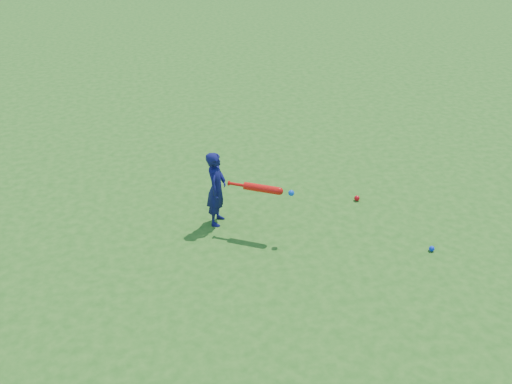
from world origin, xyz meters
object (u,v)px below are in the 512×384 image
at_px(ground_ball_red, 357,198).
at_px(bat_swing, 265,189).
at_px(ground_ball_blue, 432,249).
at_px(child, 216,189).

distance_m(ground_ball_red, bat_swing, 1.55).
xyz_separation_m(ground_ball_blue, bat_swing, (-1.82, 0.71, 0.58)).
bearing_deg(child, bat_swing, -100.03).
bearing_deg(ground_ball_red, ground_ball_blue, -68.94).
distance_m(child, ground_ball_blue, 2.61).
bearing_deg(ground_ball_blue, child, 156.02).
height_order(child, ground_ball_red, child).
bearing_deg(bat_swing, ground_ball_red, 49.31).
bearing_deg(child, ground_ball_blue, -91.47).
relative_size(child, bat_swing, 1.31).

